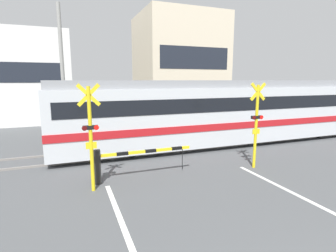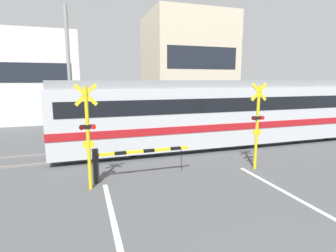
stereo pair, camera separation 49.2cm
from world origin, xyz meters
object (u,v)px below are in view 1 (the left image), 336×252
at_px(crossing_barrier_far, 170,124).
at_px(crossing_signal_left, 91,133).
at_px(crossing_barrier_near, 122,160).
at_px(pedestrian, 125,116).
at_px(commuter_train, 231,110).
at_px(crossing_signal_right, 256,122).

bearing_deg(crossing_barrier_far, crossing_signal_left, -128.07).
height_order(crossing_barrier_near, pedestrian, pedestrian).
height_order(commuter_train, pedestrian, commuter_train).
bearing_deg(crossing_barrier_far, pedestrian, 123.56).
relative_size(crossing_barrier_near, crossing_signal_right, 1.03).
xyz_separation_m(crossing_signal_left, pedestrian, (3.02, 9.60, -0.88)).
distance_m(commuter_train, pedestrian, 7.42).
bearing_deg(pedestrian, commuter_train, -51.94).
distance_m(crossing_signal_left, pedestrian, 10.10).
bearing_deg(pedestrian, crossing_signal_right, -72.30).
relative_size(commuter_train, crossing_barrier_near, 5.37).
distance_m(crossing_barrier_near, crossing_barrier_far, 7.25).
relative_size(commuter_train, crossing_barrier_far, 5.37).
xyz_separation_m(commuter_train, crossing_signal_right, (-1.48, -3.79, 0.01)).
bearing_deg(pedestrian, crossing_signal_left, -107.44).
xyz_separation_m(crossing_barrier_near, crossing_barrier_far, (4.08, 5.99, 0.00)).
bearing_deg(crossing_signal_right, crossing_barrier_near, 174.41).
distance_m(commuter_train, crossing_signal_right, 4.07).
bearing_deg(crossing_signal_left, crossing_signal_right, 0.00).
bearing_deg(crossing_signal_right, crossing_barrier_far, 98.75).
height_order(crossing_signal_left, crossing_signal_right, same).
relative_size(crossing_barrier_far, crossing_signal_right, 1.03).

